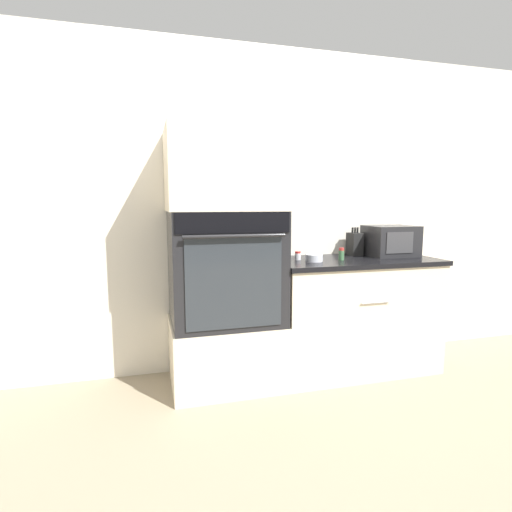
# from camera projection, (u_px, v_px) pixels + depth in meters

# --- Properties ---
(ground_plane) EXTENTS (12.00, 12.00, 0.00)m
(ground_plane) POSITION_uv_depth(u_px,v_px,m) (291.00, 394.00, 2.75)
(ground_plane) COLOR gray
(wall_back) EXTENTS (8.00, 0.05, 2.50)m
(wall_back) POSITION_uv_depth(u_px,v_px,m) (266.00, 211.00, 3.19)
(wall_back) COLOR silver
(wall_back) RESTS_ON ground_plane
(oven_cabinet_base) EXTENTS (0.79, 0.60, 0.47)m
(oven_cabinet_base) POSITION_uv_depth(u_px,v_px,m) (226.00, 352.00, 2.90)
(oven_cabinet_base) COLOR beige
(oven_cabinet_base) RESTS_ON ground_plane
(wall_oven) EXTENTS (0.77, 0.64, 0.79)m
(wall_oven) POSITION_uv_depth(u_px,v_px,m) (225.00, 267.00, 2.82)
(wall_oven) COLOR black
(wall_oven) RESTS_ON oven_cabinet_base
(oven_cabinet_upper) EXTENTS (0.79, 0.60, 0.55)m
(oven_cabinet_upper) POSITION_uv_depth(u_px,v_px,m) (224.00, 170.00, 2.73)
(oven_cabinet_upper) COLOR beige
(oven_cabinet_upper) RESTS_ON wall_oven
(counter_unit) EXTENTS (1.27, 0.63, 0.88)m
(counter_unit) POSITION_uv_depth(u_px,v_px,m) (353.00, 314.00, 3.14)
(counter_unit) COLOR beige
(counter_unit) RESTS_ON ground_plane
(microwave) EXTENTS (0.38, 0.32, 0.24)m
(microwave) POSITION_uv_depth(u_px,v_px,m) (390.00, 241.00, 3.25)
(microwave) COLOR #232326
(microwave) RESTS_ON counter_unit
(knife_block) EXTENTS (0.09, 0.13, 0.23)m
(knife_block) POSITION_uv_depth(u_px,v_px,m) (355.00, 244.00, 3.28)
(knife_block) COLOR black
(knife_block) RESTS_ON counter_unit
(bowl) EXTENTS (0.13, 0.13, 0.05)m
(bowl) POSITION_uv_depth(u_px,v_px,m) (314.00, 258.00, 2.93)
(bowl) COLOR silver
(bowl) RESTS_ON counter_unit
(condiment_jar_near) EXTENTS (0.05, 0.05, 0.06)m
(condiment_jar_near) POSITION_uv_depth(u_px,v_px,m) (298.00, 256.00, 3.01)
(condiment_jar_near) COLOR silver
(condiment_jar_near) RESTS_ON counter_unit
(condiment_jar_mid) EXTENTS (0.04, 0.04, 0.09)m
(condiment_jar_mid) POSITION_uv_depth(u_px,v_px,m) (341.00, 254.00, 3.00)
(condiment_jar_mid) COLOR #427047
(condiment_jar_mid) RESTS_ON counter_unit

